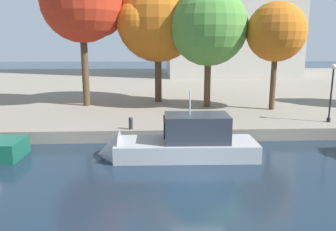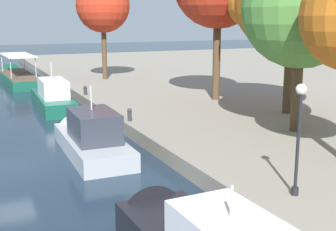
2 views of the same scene
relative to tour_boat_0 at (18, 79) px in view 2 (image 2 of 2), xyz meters
The scene contains 9 objects.
ground_plane 31.23m from the tour_boat_0, ahead, with size 220.00×220.00×0.00m, color #192838.
tour_boat_0 is the anchor object (origin of this frame).
motor_yacht_1 16.43m from the tour_boat_0, ahead, with size 10.35×2.69×4.54m.
motor_yacht_2 30.18m from the tour_boat_0, ahead, with size 8.93×2.86×4.81m.
mooring_bollard_0 27.72m from the tour_boat_0, ahead, with size 0.29×0.29×0.82m.
mooring_bollard_1 16.88m from the tour_boat_0, 12.72° to the left, with size 0.31×0.31×0.78m.
lamp_post 41.84m from the tour_boat_0, ahead, with size 0.38×0.38×4.10m.
tree_4 36.34m from the tour_boat_0, 18.84° to the left, with size 6.61×6.61×10.19m.
tree_5 13.45m from the tour_boat_0, 48.15° to the left, with size 5.56×5.56×10.41m.
Camera 2 is at (22.63, -1.44, 7.12)m, focal length 48.19 mm.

